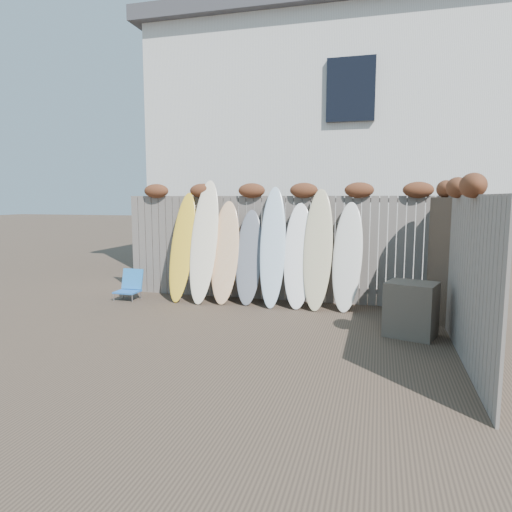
% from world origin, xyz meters
% --- Properties ---
extents(ground, '(80.00, 80.00, 0.00)m').
position_xyz_m(ground, '(0.00, 0.00, 0.00)').
color(ground, '#493A2D').
extents(back_fence, '(6.05, 0.28, 2.24)m').
position_xyz_m(back_fence, '(0.06, 2.39, 1.18)').
color(back_fence, slate).
rests_on(back_fence, ground).
extents(right_fence, '(0.28, 4.40, 2.24)m').
position_xyz_m(right_fence, '(2.99, 0.25, 1.14)').
color(right_fence, slate).
rests_on(right_fence, ground).
extents(house, '(8.50, 5.50, 6.33)m').
position_xyz_m(house, '(0.50, 6.50, 3.20)').
color(house, silver).
rests_on(house, ground).
extents(beach_chair, '(0.43, 0.46, 0.58)m').
position_xyz_m(beach_chair, '(-2.69, 1.72, 0.27)').
color(beach_chair, blue).
rests_on(beach_chair, ground).
extents(wooden_crate, '(0.80, 0.73, 0.78)m').
position_xyz_m(wooden_crate, '(2.45, 0.63, 0.39)').
color(wooden_crate, '#443C33').
rests_on(wooden_crate, ground).
extents(lattice_panel, '(0.56, 1.23, 1.97)m').
position_xyz_m(lattice_panel, '(3.02, 1.13, 0.99)').
color(lattice_panel, brown).
rests_on(lattice_panel, ground).
extents(surfboard_0, '(0.51, 0.76, 2.07)m').
position_xyz_m(surfboard_0, '(-1.67, 1.95, 1.04)').
color(surfboard_0, yellow).
rests_on(surfboard_0, ground).
extents(surfboard_1, '(0.53, 0.81, 2.31)m').
position_xyz_m(surfboard_1, '(-1.22, 1.94, 1.15)').
color(surfboard_1, '#FFEFCD').
rests_on(surfboard_1, ground).
extents(surfboard_2, '(0.56, 0.71, 1.91)m').
position_xyz_m(surfboard_2, '(-0.81, 1.97, 0.96)').
color(surfboard_2, '#FFB37F').
rests_on(surfboard_2, ground).
extents(surfboard_3, '(0.53, 0.66, 1.75)m').
position_xyz_m(surfboard_3, '(-0.35, 2.01, 0.87)').
color(surfboard_3, slate).
rests_on(surfboard_3, ground).
extents(surfboard_4, '(0.54, 0.81, 2.18)m').
position_xyz_m(surfboard_4, '(0.11, 1.96, 1.09)').
color(surfboard_4, silver).
rests_on(surfboard_4, ground).
extents(surfboard_5, '(0.56, 0.70, 1.88)m').
position_xyz_m(surfboard_5, '(0.58, 1.97, 0.94)').
color(surfboard_5, white).
rests_on(surfboard_5, ground).
extents(surfboard_6, '(0.52, 0.76, 2.14)m').
position_xyz_m(surfboard_6, '(0.93, 1.97, 1.07)').
color(surfboard_6, beige).
rests_on(surfboard_6, ground).
extents(surfboard_7, '(0.58, 0.72, 1.90)m').
position_xyz_m(surfboard_7, '(1.45, 1.97, 0.95)').
color(surfboard_7, white).
rests_on(surfboard_7, ground).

